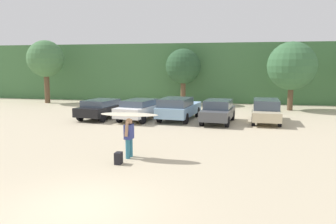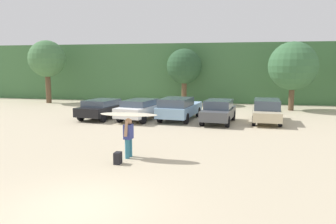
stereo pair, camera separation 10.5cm
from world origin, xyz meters
TOP-DOWN VIEW (x-y plane):
  - ground_plane at (0.00, 0.00)m, footprint 120.00×120.00m
  - hillside_ridge at (0.00, 31.21)m, footprint 108.00×12.00m
  - tree_center at (-14.23, 21.94)m, footprint 3.49×3.49m
  - tree_left at (-1.19, 23.65)m, footprint 3.24×3.24m
  - tree_right at (8.06, 21.22)m, footprint 3.89×3.89m
  - parked_car_black at (-5.24, 13.98)m, footprint 2.61×4.35m
  - parked_car_white at (-2.46, 14.10)m, footprint 2.64×4.98m
  - parked_car_sky_blue at (0.03, 14.46)m, footprint 2.45×4.94m
  - parked_car_dark_gray at (2.70, 13.88)m, footprint 2.10×4.18m
  - parked_car_champagne at (5.71, 14.82)m, footprint 1.89×4.62m
  - person_adult at (-0.27, 4.92)m, footprint 0.32×0.67m
  - surfboard_cream at (-0.24, 4.88)m, footprint 2.37×0.69m
  - backpack_dropped at (-0.38, 3.98)m, footprint 0.24×0.34m

SIDE VIEW (x-z plane):
  - ground_plane at x=0.00m, z-range 0.00..0.00m
  - backpack_dropped at x=-0.38m, z-range 0.00..0.45m
  - parked_car_black at x=-5.24m, z-range 0.06..1.39m
  - parked_car_white at x=-2.46m, z-range 0.07..1.46m
  - parked_car_champagne at x=5.71m, z-range 0.04..1.53m
  - parked_car_dark_gray at x=2.70m, z-range 0.04..1.53m
  - parked_car_sky_blue at x=0.03m, z-range 0.05..1.60m
  - person_adult at x=-0.27m, z-range 0.10..1.71m
  - surfboard_cream at x=-0.24m, z-range 1.70..1.83m
  - hillside_ridge at x=0.00m, z-range 0.00..5.75m
  - tree_left at x=-1.19m, z-range 0.93..6.09m
  - tree_right at x=8.06m, z-range 0.81..6.35m
  - tree_center at x=-14.23m, z-range 1.21..7.20m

